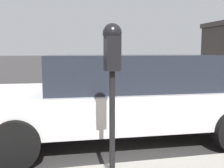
{
  "coord_description": "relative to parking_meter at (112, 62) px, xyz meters",
  "views": [
    {
      "loc": [
        -5.17,
        -0.29,
        1.49
      ],
      "look_at": [
        -2.35,
        -0.89,
        1.13
      ],
      "focal_mm": 42.0,
      "sensor_mm": 36.0,
      "label": 1
    }
  ],
  "objects": [
    {
      "name": "parking_meter",
      "position": [
        0.0,
        0.0,
        0.0
      ],
      "size": [
        0.21,
        0.19,
        1.63
      ],
      "color": "black",
      "rests_on": "sidewalk"
    },
    {
      "name": "car_white",
      "position": [
        1.73,
        -0.55,
        -0.62
      ],
      "size": [
        2.2,
        5.04,
        1.44
      ],
      "rotation": [
        0.0,
        0.0,
        -0.03
      ],
      "color": "silver",
      "rests_on": "ground_plane"
    },
    {
      "name": "ground_plane",
      "position": [
        2.61,
        0.84,
        -1.39
      ],
      "size": [
        220.0,
        220.0,
        0.0
      ],
      "primitive_type": "plane",
      "color": "#3D3A3A"
    }
  ]
}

